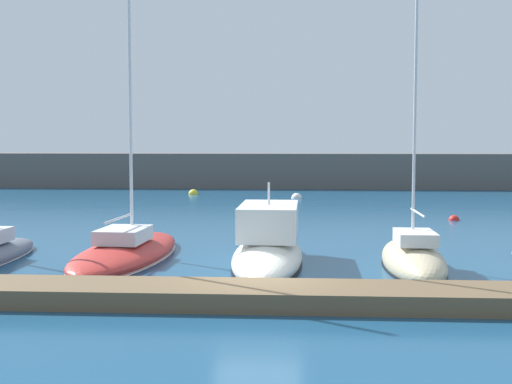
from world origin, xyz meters
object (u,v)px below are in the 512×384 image
sailboat_sand_fourth (413,259)px  sailboat_red_second (126,250)px  motorboat_ivory_third (268,247)px  mooring_buoy_yellow (193,194)px  mooring_buoy_red (454,220)px  mooring_buoy_white (297,199)px

sailboat_sand_fourth → sailboat_red_second: bearing=83.3°
sailboat_sand_fourth → motorboat_ivory_third: bearing=82.4°
motorboat_ivory_third → mooring_buoy_yellow: 30.67m
motorboat_ivory_third → mooring_buoy_red: bearing=-34.5°
mooring_buoy_white → mooring_buoy_yellow: 8.93m
sailboat_sand_fourth → mooring_buoy_white: (-4.04, 27.03, -0.33)m
motorboat_ivory_third → sailboat_sand_fourth: 5.02m
sailboat_sand_fourth → mooring_buoy_red: bearing=-17.6°
mooring_buoy_white → sailboat_sand_fourth: bearing=-81.5°
mooring_buoy_red → motorboat_ivory_third: bearing=-125.2°
sailboat_red_second → mooring_buoy_red: (14.73, 12.88, -0.32)m
motorboat_ivory_third → mooring_buoy_yellow: motorboat_ivory_third is taller
sailboat_sand_fourth → mooring_buoy_white: 27.34m
sailboat_red_second → motorboat_ivory_third: (5.24, -0.55, 0.27)m
motorboat_ivory_third → mooring_buoy_white: 26.37m
mooring_buoy_yellow → mooring_buoy_white: bearing=-22.6°
sailboat_red_second → motorboat_ivory_third: bearing=-92.2°
sailboat_sand_fourth → mooring_buoy_white: bearing=8.7°
mooring_buoy_red → mooring_buoy_yellow: bearing=135.8°
motorboat_ivory_third → mooring_buoy_red: 16.45m
sailboat_sand_fourth → mooring_buoy_red: size_ratio=24.56×
sailboat_red_second → mooring_buoy_red: size_ratio=29.25×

